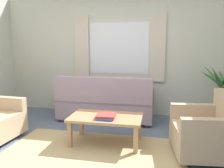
{
  "coord_description": "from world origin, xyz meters",
  "views": [
    {
      "loc": [
        0.9,
        -2.86,
        1.52
      ],
      "look_at": [
        0.16,
        0.7,
        0.91
      ],
      "focal_mm": 37.48,
      "sensor_mm": 36.0,
      "label": 1
    }
  ],
  "objects_px": {
    "armchair_right": "(209,131)",
    "potted_plant": "(224,99)",
    "coffee_table": "(106,120)",
    "book_stack_on_table": "(106,116)",
    "couch": "(105,103)"
  },
  "relations": [
    {
      "from": "couch",
      "to": "armchair_right",
      "type": "height_order",
      "value": "couch"
    },
    {
      "from": "book_stack_on_table",
      "to": "potted_plant",
      "type": "relative_size",
      "value": 0.26
    },
    {
      "from": "couch",
      "to": "coffee_table",
      "type": "distance_m",
      "value": 1.15
    },
    {
      "from": "coffee_table",
      "to": "book_stack_on_table",
      "type": "bearing_deg",
      "value": -73.05
    },
    {
      "from": "armchair_right",
      "to": "book_stack_on_table",
      "type": "bearing_deg",
      "value": -97.43
    },
    {
      "from": "armchair_right",
      "to": "couch",
      "type": "bearing_deg",
      "value": -131.73
    },
    {
      "from": "book_stack_on_table",
      "to": "armchair_right",
      "type": "bearing_deg",
      "value": -0.48
    },
    {
      "from": "couch",
      "to": "book_stack_on_table",
      "type": "distance_m",
      "value": 1.24
    },
    {
      "from": "couch",
      "to": "armchair_right",
      "type": "distance_m",
      "value": 2.13
    },
    {
      "from": "armchair_right",
      "to": "potted_plant",
      "type": "distance_m",
      "value": 1.46
    },
    {
      "from": "coffee_table",
      "to": "potted_plant",
      "type": "relative_size",
      "value": 0.88
    },
    {
      "from": "armchair_right",
      "to": "potted_plant",
      "type": "height_order",
      "value": "potted_plant"
    },
    {
      "from": "armchair_right",
      "to": "book_stack_on_table",
      "type": "distance_m",
      "value": 1.45
    },
    {
      "from": "couch",
      "to": "potted_plant",
      "type": "distance_m",
      "value": 2.27
    },
    {
      "from": "coffee_table",
      "to": "book_stack_on_table",
      "type": "xyz_separation_m",
      "value": [
        0.03,
        -0.09,
        0.09
      ]
    }
  ]
}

